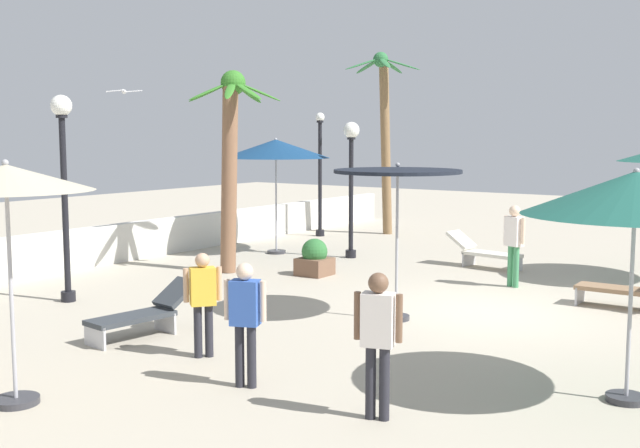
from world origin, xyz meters
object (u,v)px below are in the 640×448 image
at_px(lounge_chair_1, 628,288).
at_px(lounge_chair_2, 484,251).
at_px(patio_umbrella_0, 398,181).
at_px(planter, 315,259).
at_px(lounge_chair_0, 144,312).
at_px(patio_umbrella_4, 6,182).
at_px(lamp_post_2, 351,166).
at_px(lamp_post_1, 64,168).
at_px(palm_tree_1, 384,125).
at_px(lamp_post_0, 320,171).
at_px(guest_0, 514,237).
at_px(guest_1, 245,313).
at_px(patio_umbrella_2, 276,149).
at_px(palm_tree_0, 231,147).
at_px(seagull_0, 124,91).
at_px(guest_3, 203,295).
at_px(patio_umbrella_1, 636,194).
at_px(guest_2, 378,331).

bearing_deg(lounge_chair_1, lounge_chair_2, 55.56).
relative_size(patio_umbrella_0, planter, 3.24).
xyz_separation_m(patio_umbrella_0, lounge_chair_0, (-3.31, 2.77, -2.03)).
bearing_deg(lounge_chair_0, patio_umbrella_4, -160.23).
height_order(patio_umbrella_4, lamp_post_2, lamp_post_2).
xyz_separation_m(patio_umbrella_4, lamp_post_1, (4.08, 4.32, -0.08)).
xyz_separation_m(palm_tree_1, lamp_post_0, (-1.43, 1.51, -1.46)).
distance_m(patio_umbrella_4, lounge_chair_1, 10.94).
distance_m(lounge_chair_0, guest_0, 8.09).
bearing_deg(lounge_chair_1, guest_1, 158.67).
relative_size(patio_umbrella_2, patio_umbrella_4, 1.07).
bearing_deg(patio_umbrella_4, lamp_post_2, 12.92).
height_order(palm_tree_0, lamp_post_0, palm_tree_0).
bearing_deg(seagull_0, guest_1, -125.02).
bearing_deg(patio_umbrella_4, seagull_0, 42.49).
bearing_deg(seagull_0, palm_tree_1, -31.58).
height_order(lounge_chair_2, guest_3, guest_3).
distance_m(lamp_post_0, guest_1, 15.05).
xyz_separation_m(patio_umbrella_1, lamp_post_2, (7.50, 8.73, -0.12)).
bearing_deg(lounge_chair_1, palm_tree_0, 97.43).
relative_size(lamp_post_1, lounge_chair_2, 2.06).
relative_size(patio_umbrella_1, lamp_post_2, 0.80).
bearing_deg(patio_umbrella_1, patio_umbrella_4, 125.34).
bearing_deg(patio_umbrella_4, patio_umbrella_0, -14.61).
xyz_separation_m(seagull_0, planter, (-0.29, -6.62, -4.02)).
xyz_separation_m(palm_tree_1, lounge_chair_1, (-6.80, -9.16, -3.11)).
distance_m(patio_umbrella_2, lounge_chair_0, 9.29).
height_order(patio_umbrella_1, patio_umbrella_2, patio_umbrella_2).
bearing_deg(guest_1, seagull_0, 54.98).
distance_m(palm_tree_1, planter, 8.23).
height_order(patio_umbrella_4, guest_0, patio_umbrella_4).
height_order(patio_umbrella_4, lounge_chair_0, patio_umbrella_4).
xyz_separation_m(lamp_post_0, lounge_chair_1, (-5.37, -10.66, -1.66)).
bearing_deg(patio_umbrella_1, patio_umbrella_2, 57.14).
relative_size(patio_umbrella_1, planter, 3.34).
bearing_deg(guest_0, lamp_post_0, 60.82).
relative_size(palm_tree_1, lounge_chair_2, 3.00).
distance_m(patio_umbrella_1, lamp_post_2, 11.51).
bearing_deg(seagull_0, guest_3, -126.16).
bearing_deg(guest_0, patio_umbrella_1, -148.39).
height_order(patio_umbrella_1, guest_3, patio_umbrella_1).
distance_m(lounge_chair_2, guest_0, 2.52).
bearing_deg(lounge_chair_0, patio_umbrella_1, -80.41).
xyz_separation_m(lounge_chair_2, guest_3, (-9.56, 0.30, 0.52)).
bearing_deg(patio_umbrella_1, lamp_post_1, 91.09).
xyz_separation_m(patio_umbrella_2, guest_2, (-9.21, -8.60, -1.80)).
bearing_deg(palm_tree_1, seagull_0, 148.42).
distance_m(patio_umbrella_4, palm_tree_1, 16.95).
xyz_separation_m(guest_2, planter, (7.08, 5.85, -0.65)).
bearing_deg(lounge_chair_1, lamp_post_1, 121.04).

